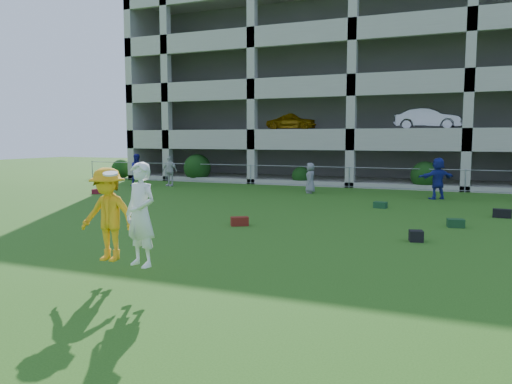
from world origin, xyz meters
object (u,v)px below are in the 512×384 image
at_px(bystander_b, 170,171).
at_px(crate_d, 416,236).
at_px(parking_garage, 376,92).
at_px(bystander_a, 138,170).
at_px(bystander_d, 438,178).
at_px(bystander_c, 310,178).
at_px(frisbee_contest, 117,214).

xyz_separation_m(bystander_b, crate_d, (14.63, -10.98, -0.73)).
bearing_deg(parking_garage, bystander_b, -130.53).
bearing_deg(bystander_b, crate_d, -32.37).
relative_size(bystander_a, crate_d, 5.33).
xyz_separation_m(bystander_a, parking_garage, (11.54, 12.39, 5.08)).
distance_m(bystander_d, parking_garage, 14.16).
height_order(bystander_c, frisbee_contest, frisbee_contest).
distance_m(bystander_c, crate_d, 12.05).
distance_m(crate_d, frisbee_contest, 8.05).
bearing_deg(frisbee_contest, crate_d, 51.58).
xyz_separation_m(bystander_c, parking_garage, (1.26, 12.12, 5.25)).
bearing_deg(bystander_c, bystander_a, -105.23).
bearing_deg(bystander_d, bystander_b, -39.20).
distance_m(bystander_b, crate_d, 18.31).
distance_m(bystander_a, parking_garage, 17.68).
bearing_deg(bystander_c, frisbee_contest, -13.19).
bearing_deg(bystander_c, bystander_d, 71.41).
xyz_separation_m(crate_d, parking_garage, (-4.73, 22.56, 5.86)).
xyz_separation_m(bystander_c, bystander_d, (6.08, -0.19, 0.18)).
xyz_separation_m(bystander_c, frisbee_contest, (1.04, -16.68, 0.56)).
bearing_deg(frisbee_contest, bystander_a, 124.59).
height_order(bystander_a, bystander_b, bystander_a).
bearing_deg(parking_garage, bystander_d, -68.63).
height_order(bystander_b, bystander_d, bystander_d).
height_order(bystander_b, parking_garage, parking_garage).
bearing_deg(bystander_d, parking_garage, -104.97).
relative_size(bystander_a, parking_garage, 0.06).
bearing_deg(bystander_b, parking_garage, 54.00).
bearing_deg(frisbee_contest, parking_garage, 89.56).
bearing_deg(crate_d, frisbee_contest, -128.42).
bearing_deg(bystander_a, parking_garage, 6.16).
xyz_separation_m(bystander_b, bystander_c, (8.64, -0.54, -0.11)).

